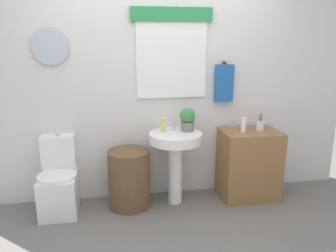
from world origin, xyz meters
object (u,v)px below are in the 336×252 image
Objects in this scene: toilet at (59,183)px; lotion_bottle at (243,125)px; laundry_hamper at (129,179)px; potted_plant at (188,119)px; pedestal_sink at (175,150)px; toothbrush_cup at (260,125)px; wooden_cabinet at (249,164)px; soap_bottle at (163,125)px.

toilet is 4.81× the size of lotion_bottle.
laundry_hamper is 2.52× the size of potted_plant.
pedestal_sink is 0.96m from toothbrush_cup.
pedestal_sink is 1.03× the size of wooden_cabinet.
toothbrush_cup is (0.80, -0.04, -0.09)m from potted_plant.
toothbrush_cup is at bearing 10.36° from wooden_cabinet.
lotion_bottle reaches higher than pedestal_sink.
lotion_bottle is (0.58, -0.10, -0.07)m from potted_plant.
laundry_hamper is at bearing 180.00° from wooden_cabinet.
toilet is at bearing 178.99° from wooden_cabinet.
potted_plant is at bearing 23.20° from pedestal_sink.
potted_plant reaches higher than toothbrush_cup.
pedestal_sink is at bearing 0.00° from laundry_hamper.
toothbrush_cup is (1.43, 0.02, 0.51)m from laundry_hamper.
toothbrush_cup reaches higher than pedestal_sink.
laundry_hamper is at bearing -179.21° from toothbrush_cup.
laundry_hamper is at bearing -174.56° from potted_plant.
toilet is 5.08× the size of soap_bottle.
toothbrush_cup is at bearing -0.43° from toilet.
soap_bottle is 0.27m from potted_plant.
potted_plant is (0.14, 0.06, 0.31)m from pedestal_sink.
potted_plant is at bearing 1.03° from toilet.
toilet is at bearing 179.57° from toothbrush_cup.
wooden_cabinet is 4.12× the size of toothbrush_cup.
potted_plant is at bearing 170.26° from lotion_bottle.
lotion_bottle reaches higher than laundry_hamper.
pedestal_sink is at bearing -156.80° from potted_plant.
potted_plant reaches higher than wooden_cabinet.
pedestal_sink is (1.20, -0.04, 0.30)m from toilet.
soap_bottle is at bearing 176.99° from wooden_cabinet.
soap_bottle is 0.85m from lotion_bottle.
laundry_hamper is 0.57m from pedestal_sink.
potted_plant reaches higher than toilet.
toilet is at bearing 177.11° from laundry_hamper.
potted_plant reaches higher than laundry_hamper.
toilet is 2.03m from wooden_cabinet.
wooden_cabinet is 0.45m from toothbrush_cup.
soap_bottle is at bearing 157.38° from pedestal_sink.
potted_plant reaches higher than lotion_bottle.
laundry_hamper is 1.52m from toothbrush_cup.
lotion_bottle is 0.23m from toothbrush_cup.
pedestal_sink is 0.29m from soap_bottle.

